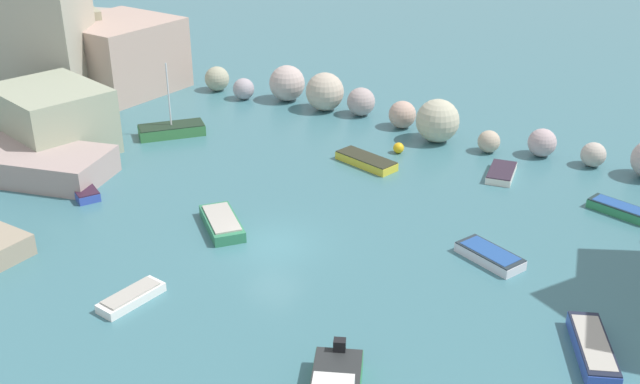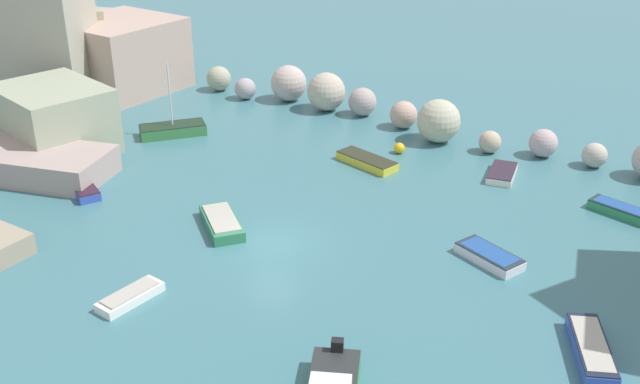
{
  "view_description": "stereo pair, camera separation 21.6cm",
  "coord_description": "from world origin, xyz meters",
  "px_view_note": "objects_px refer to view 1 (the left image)",
  "views": [
    {
      "loc": [
        17.61,
        -25.29,
        17.44
      ],
      "look_at": [
        0.0,
        4.32,
        1.0
      ],
      "focal_mm": 41.94,
      "sensor_mm": 36.0,
      "label": 1
    },
    {
      "loc": [
        17.8,
        -25.18,
        17.44
      ],
      "look_at": [
        0.0,
        4.32,
        1.0
      ],
      "focal_mm": 41.94,
      "sensor_mm": 36.0,
      "label": 2
    }
  ],
  "objects_px": {
    "channel_buoy": "(399,148)",
    "moored_boat_2": "(83,191)",
    "moored_boat_1": "(222,223)",
    "moored_boat_6": "(501,173)",
    "moored_boat_3": "(172,130)",
    "moored_boat_9": "(593,348)",
    "moored_boat_10": "(131,297)",
    "moored_boat_0": "(366,161)",
    "moored_boat_8": "(490,255)",
    "moored_boat_4": "(620,209)"
  },
  "relations": [
    {
      "from": "moored_boat_2",
      "to": "moored_boat_10",
      "type": "distance_m",
      "value": 11.33
    },
    {
      "from": "moored_boat_3",
      "to": "moored_boat_10",
      "type": "bearing_deg",
      "value": 76.41
    },
    {
      "from": "channel_buoy",
      "to": "moored_boat_0",
      "type": "bearing_deg",
      "value": -108.12
    },
    {
      "from": "moored_boat_1",
      "to": "moored_boat_2",
      "type": "bearing_deg",
      "value": 44.61
    },
    {
      "from": "moored_boat_6",
      "to": "moored_boat_9",
      "type": "height_order",
      "value": "moored_boat_9"
    },
    {
      "from": "moored_boat_0",
      "to": "moored_boat_9",
      "type": "xyz_separation_m",
      "value": [
        15.47,
        -11.54,
        0.07
      ]
    },
    {
      "from": "moored_boat_3",
      "to": "moored_boat_8",
      "type": "height_order",
      "value": "moored_boat_3"
    },
    {
      "from": "moored_boat_1",
      "to": "moored_boat_2",
      "type": "distance_m",
      "value": 8.74
    },
    {
      "from": "channel_buoy",
      "to": "moored_boat_9",
      "type": "bearing_deg",
      "value": -44.08
    },
    {
      "from": "moored_boat_0",
      "to": "moored_boat_10",
      "type": "xyz_separation_m",
      "value": [
        -1.73,
        -17.67,
        -0.03
      ]
    },
    {
      "from": "moored_boat_1",
      "to": "moored_boat_6",
      "type": "xyz_separation_m",
      "value": [
        9.81,
        13.07,
        -0.08
      ]
    },
    {
      "from": "channel_buoy",
      "to": "moored_boat_6",
      "type": "height_order",
      "value": "channel_buoy"
    },
    {
      "from": "moored_boat_3",
      "to": "moored_boat_4",
      "type": "distance_m",
      "value": 27.23
    },
    {
      "from": "moored_boat_0",
      "to": "moored_boat_6",
      "type": "relative_size",
      "value": 1.32
    },
    {
      "from": "moored_boat_8",
      "to": "moored_boat_10",
      "type": "xyz_separation_m",
      "value": [
        -11.63,
        -10.8,
        -0.05
      ]
    },
    {
      "from": "channel_buoy",
      "to": "moored_boat_10",
      "type": "distance_m",
      "value": 20.44
    },
    {
      "from": "channel_buoy",
      "to": "moored_boat_2",
      "type": "bearing_deg",
      "value": -130.62
    },
    {
      "from": "moored_boat_9",
      "to": "moored_boat_10",
      "type": "height_order",
      "value": "moored_boat_9"
    },
    {
      "from": "moored_boat_6",
      "to": "moored_boat_9",
      "type": "bearing_deg",
      "value": -159.8
    },
    {
      "from": "moored_boat_0",
      "to": "moored_boat_1",
      "type": "xyz_separation_m",
      "value": [
        -2.46,
        -10.61,
        0.04
      ]
    },
    {
      "from": "moored_boat_10",
      "to": "moored_boat_3",
      "type": "bearing_deg",
      "value": -137.33
    },
    {
      "from": "moored_boat_3",
      "to": "moored_boat_8",
      "type": "distance_m",
      "value": 23.36
    },
    {
      "from": "moored_boat_6",
      "to": "moored_boat_8",
      "type": "distance_m",
      "value": 9.67
    },
    {
      "from": "channel_buoy",
      "to": "moored_boat_1",
      "type": "bearing_deg",
      "value": -104.06
    },
    {
      "from": "channel_buoy",
      "to": "moored_boat_8",
      "type": "relative_size",
      "value": 0.19
    },
    {
      "from": "moored_boat_2",
      "to": "moored_boat_9",
      "type": "relative_size",
      "value": 0.68
    },
    {
      "from": "moored_boat_2",
      "to": "moored_boat_3",
      "type": "height_order",
      "value": "moored_boat_3"
    },
    {
      "from": "moored_boat_8",
      "to": "moored_boat_4",
      "type": "bearing_deg",
      "value": 84.77
    },
    {
      "from": "moored_boat_1",
      "to": "moored_boat_3",
      "type": "xyz_separation_m",
      "value": [
        -10.53,
        8.45,
        0.08
      ]
    },
    {
      "from": "channel_buoy",
      "to": "moored_boat_2",
      "type": "distance_m",
      "value": 18.46
    },
    {
      "from": "moored_boat_0",
      "to": "moored_boat_6",
      "type": "bearing_deg",
      "value": 33.54
    },
    {
      "from": "moored_boat_1",
      "to": "moored_boat_6",
      "type": "relative_size",
      "value": 1.24
    },
    {
      "from": "moored_boat_0",
      "to": "moored_boat_2",
      "type": "distance_m",
      "value": 15.95
    },
    {
      "from": "moored_boat_4",
      "to": "moored_boat_1",
      "type": "bearing_deg",
      "value": 50.76
    },
    {
      "from": "channel_buoy",
      "to": "moored_boat_10",
      "type": "bearing_deg",
      "value": -97.26
    },
    {
      "from": "channel_buoy",
      "to": "moored_boat_2",
      "type": "relative_size",
      "value": 0.24
    },
    {
      "from": "channel_buoy",
      "to": "moored_boat_3",
      "type": "relative_size",
      "value": 0.14
    },
    {
      "from": "moored_boat_0",
      "to": "moored_boat_10",
      "type": "height_order",
      "value": "moored_boat_0"
    },
    {
      "from": "moored_boat_0",
      "to": "moored_boat_10",
      "type": "relative_size",
      "value": 1.34
    },
    {
      "from": "moored_boat_1",
      "to": "moored_boat_6",
      "type": "height_order",
      "value": "moored_boat_1"
    },
    {
      "from": "moored_boat_3",
      "to": "moored_boat_9",
      "type": "xyz_separation_m",
      "value": [
        28.45,
        -9.39,
        -0.06
      ]
    },
    {
      "from": "moored_boat_2",
      "to": "moored_boat_9",
      "type": "xyz_separation_m",
      "value": [
        26.63,
        -0.14,
        0.07
      ]
    },
    {
      "from": "moored_boat_1",
      "to": "moored_boat_3",
      "type": "bearing_deg",
      "value": 0.64
    },
    {
      "from": "moored_boat_4",
      "to": "moored_boat_6",
      "type": "distance_m",
      "value": 6.85
    },
    {
      "from": "moored_boat_4",
      "to": "moored_boat_9",
      "type": "height_order",
      "value": "moored_boat_9"
    },
    {
      "from": "moored_boat_0",
      "to": "channel_buoy",
      "type": "bearing_deg",
      "value": 86.94
    },
    {
      "from": "moored_boat_3",
      "to": "moored_boat_10",
      "type": "distance_m",
      "value": 19.17
    },
    {
      "from": "channel_buoy",
      "to": "moored_boat_1",
      "type": "relative_size",
      "value": 0.18
    },
    {
      "from": "moored_boat_0",
      "to": "moored_boat_2",
      "type": "bearing_deg",
      "value": -119.34
    },
    {
      "from": "moored_boat_8",
      "to": "moored_boat_9",
      "type": "relative_size",
      "value": 0.83
    }
  ]
}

